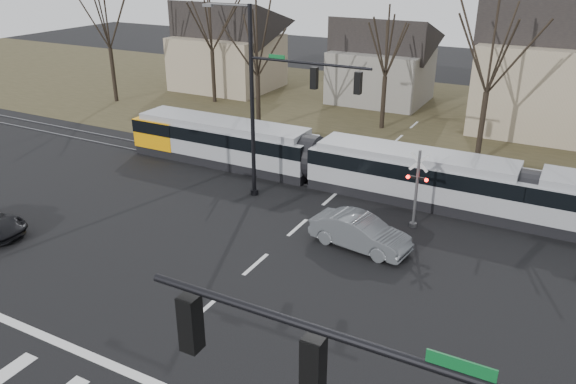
% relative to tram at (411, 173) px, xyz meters
% --- Properties ---
extents(ground, '(140.00, 140.00, 0.00)m').
position_rel_tram_xyz_m(ground, '(-3.80, -16.00, -1.52)').
color(ground, black).
extents(grass_verge, '(140.00, 28.00, 0.01)m').
position_rel_tram_xyz_m(grass_verge, '(-3.80, 16.00, -1.51)').
color(grass_verge, '#38331E').
rests_on(grass_verge, ground).
extents(stop_line, '(28.00, 0.35, 0.01)m').
position_rel_tram_xyz_m(stop_line, '(-3.80, -17.80, -1.51)').
color(stop_line, silver).
rests_on(stop_line, ground).
extents(lane_dashes, '(0.18, 30.00, 0.01)m').
position_rel_tram_xyz_m(lane_dashes, '(-3.80, -0.00, -1.51)').
color(lane_dashes, silver).
rests_on(lane_dashes, ground).
extents(rail_pair, '(90.00, 1.52, 0.06)m').
position_rel_tram_xyz_m(rail_pair, '(-3.80, -0.20, -1.49)').
color(rail_pair, '#59595E').
rests_on(rail_pair, ground).
extents(tram, '(36.77, 2.73, 2.79)m').
position_rel_tram_xyz_m(tram, '(0.00, 0.00, 0.00)').
color(tram, gray).
rests_on(tram, ground).
extents(sedan, '(2.92, 5.12, 1.54)m').
position_rel_tram_xyz_m(sedan, '(-0.37, -6.42, -0.75)').
color(sedan, '#565A5F').
rests_on(sedan, ground).
extents(signal_pole_far, '(9.28, 0.44, 10.20)m').
position_rel_tram_xyz_m(signal_pole_far, '(-6.21, -3.50, 4.18)').
color(signal_pole_far, black).
rests_on(signal_pole_far, ground).
extents(rail_crossing_signal, '(1.08, 0.36, 4.00)m').
position_rel_tram_xyz_m(rail_crossing_signal, '(1.20, -3.21, 0.37)').
color(rail_crossing_signal, '#59595B').
rests_on(rail_crossing_signal, ground).
extents(tree_row, '(59.20, 7.20, 10.00)m').
position_rel_tram_xyz_m(tree_row, '(-1.80, 10.00, 3.48)').
color(tree_row, black).
rests_on(tree_row, ground).
extents(house_a, '(9.72, 8.64, 8.60)m').
position_rel_tram_xyz_m(house_a, '(-23.80, 18.00, 2.94)').
color(house_a, gray).
rests_on(house_a, ground).
extents(house_b, '(8.64, 7.56, 7.65)m').
position_rel_tram_xyz_m(house_b, '(-8.80, 20.00, 2.45)').
color(house_b, slate).
rests_on(house_b, ground).
extents(house_c, '(10.80, 8.64, 10.10)m').
position_rel_tram_xyz_m(house_c, '(5.20, 17.00, 3.71)').
color(house_c, gray).
rests_on(house_c, ground).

